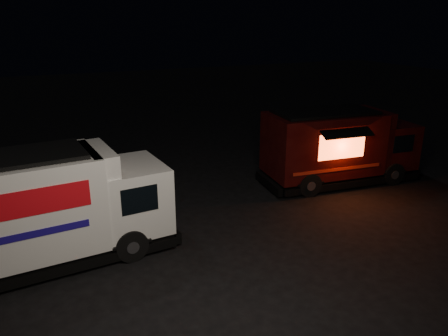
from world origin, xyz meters
TOP-DOWN VIEW (x-y plane):
  - ground at (0.00, 0.00)m, footprint 80.00×80.00m
  - white_truck at (-3.46, 1.05)m, footprint 6.30×2.58m
  - red_truck at (6.49, 2.58)m, footprint 5.89×2.68m

SIDE VIEW (x-z plane):
  - ground at x=0.00m, z-range 0.00..0.00m
  - red_truck at x=6.49m, z-range 0.00..2.65m
  - white_truck at x=-3.46m, z-range 0.00..2.79m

